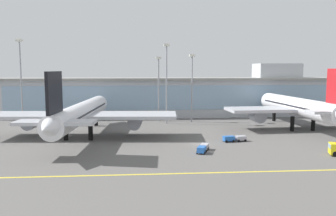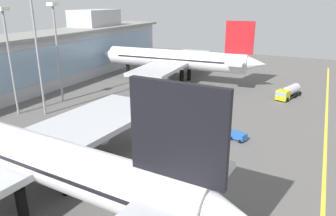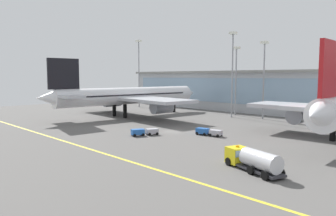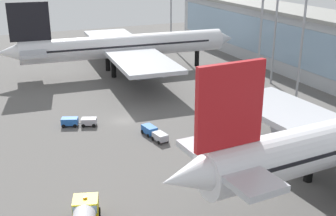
{
  "view_description": "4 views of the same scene",
  "coord_description": "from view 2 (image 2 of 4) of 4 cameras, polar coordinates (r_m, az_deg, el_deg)",
  "views": [
    {
      "loc": [
        -13.59,
        -77.19,
        17.28
      ],
      "look_at": [
        -6.52,
        13.05,
        6.99
      ],
      "focal_mm": 36.81,
      "sensor_mm": 36.0,
      "label": 1
    },
    {
      "loc": [
        -51.36,
        -19.5,
        22.67
      ],
      "look_at": [
        -0.52,
        4.84,
        3.55
      ],
      "focal_mm": 34.54,
      "sensor_mm": 36.0,
      "label": 2
    },
    {
      "loc": [
        49.85,
        -49.63,
        12.18
      ],
      "look_at": [
        -4.91,
        3.48,
        4.67
      ],
      "focal_mm": 34.56,
      "sensor_mm": 36.0,
      "label": 3
    },
    {
      "loc": [
        64.45,
        -20.42,
        26.88
      ],
      "look_at": [
        5.18,
        5.88,
        3.13
      ],
      "focal_mm": 46.26,
      "sensor_mm": 36.0,
      "label": 4
    }
  ],
  "objects": [
    {
      "name": "apron_light_mast_east",
      "position": [
        76.4,
        -19.14,
        11.61
      ],
      "size": [
        1.8,
        1.8,
        21.94
      ],
      "color": "gray",
      "rests_on": "ground"
    },
    {
      "name": "airliner_near_left",
      "position": [
        40.6,
        -24.49,
        -7.12
      ],
      "size": [
        48.41,
        55.23,
        16.84
      ],
      "rotation": [
        0.0,
        0.0,
        1.5
      ],
      "color": "black",
      "rests_on": "ground"
    },
    {
      "name": "taxiway_centreline_stripe",
      "position": [
        56.19,
        25.99,
        -7.09
      ],
      "size": [
        144.0,
        0.5,
        0.01
      ],
      "primitive_type": "cube",
      "color": "yellow",
      "rests_on": "ground"
    },
    {
      "name": "baggage_tug_near",
      "position": [
        67.3,
        5.42,
        -0.32
      ],
      "size": [
        5.77,
        2.56,
        1.4
      ],
      "rotation": [
        0.0,
        0.0,
        3.31
      ],
      "color": "black",
      "rests_on": "ground"
    },
    {
      "name": "airliner_near_right",
      "position": [
        92.05,
        1.44,
        8.51
      ],
      "size": [
        41.34,
        49.01,
        17.37
      ],
      "rotation": [
        0.0,
        0.0,
        1.62
      ],
      "color": "black",
      "rests_on": "ground"
    },
    {
      "name": "service_truck_far",
      "position": [
        56.45,
        11.14,
        -4.44
      ],
      "size": [
        3.57,
        5.76,
        1.4
      ],
      "rotation": [
        0.0,
        0.0,
        4.34
      ],
      "color": "black",
      "rests_on": "ground"
    },
    {
      "name": "apron_light_mast_west",
      "position": [
        68.13,
        -22.4,
        11.95
      ],
      "size": [
        1.8,
        1.8,
        25.03
      ],
      "color": "gray",
      "rests_on": "ground"
    },
    {
      "name": "ground_plane",
      "position": [
        59.43,
        4.44,
        -3.75
      ],
      "size": [
        180.0,
        180.0,
        0.0
      ],
      "primitive_type": "plane",
      "color": "#5B5956"
    },
    {
      "name": "fuel_tanker_truck",
      "position": [
        82.4,
        20.46,
        2.65
      ],
      "size": [
        9.35,
        5.24,
        2.9
      ],
      "rotation": [
        0.0,
        0.0,
        2.83
      ],
      "color": "black",
      "rests_on": "ground"
    },
    {
      "name": "apron_light_mast_far_east",
      "position": [
        70.87,
        -26.42,
        9.89
      ],
      "size": [
        1.8,
        1.8,
        21.23
      ],
      "color": "gray",
      "rests_on": "ground"
    },
    {
      "name": "terminal_building",
      "position": [
        87.08,
        -26.04,
        6.82
      ],
      "size": [
        128.4,
        14.0,
        19.29
      ],
      "color": "#ADB2B7",
      "rests_on": "ground"
    }
  ]
}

